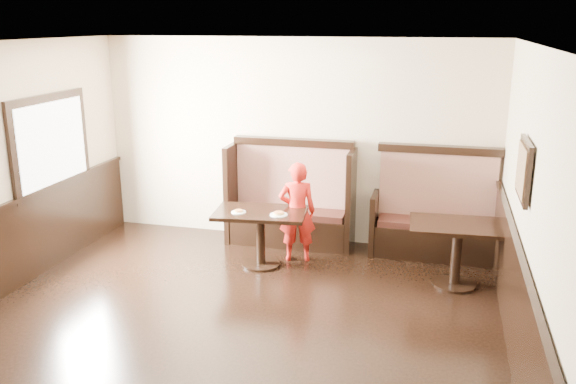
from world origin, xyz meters
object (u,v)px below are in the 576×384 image
(child, at_px, (297,212))
(booth_main, at_px, (291,206))
(table_neighbor, at_px, (457,240))
(table_main, at_px, (260,224))
(booth_neighbor, at_px, (435,220))

(child, bearing_deg, booth_main, -84.52)
(table_neighbor, xyz_separation_m, child, (-1.98, 0.31, 0.08))
(table_main, relative_size, child, 0.92)
(table_neighbor, bearing_deg, booth_neighbor, 102.52)
(booth_main, bearing_deg, table_main, -100.02)
(table_neighbor, height_order, child, child)
(booth_main, relative_size, table_neighbor, 1.54)
(table_main, height_order, child, child)
(booth_neighbor, bearing_deg, table_neighbor, -74.04)
(booth_main, xyz_separation_m, booth_neighbor, (1.95, -0.00, -0.05))
(booth_main, relative_size, booth_neighbor, 1.06)
(table_main, bearing_deg, table_neighbor, -6.69)
(table_neighbor, relative_size, child, 0.87)
(booth_main, bearing_deg, table_neighbor, -22.96)
(booth_main, height_order, table_main, booth_main)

